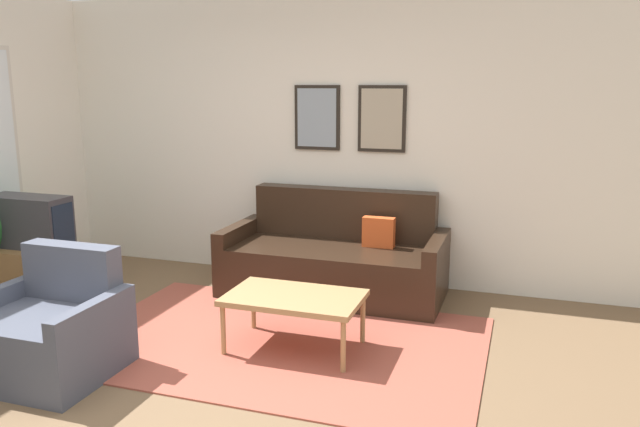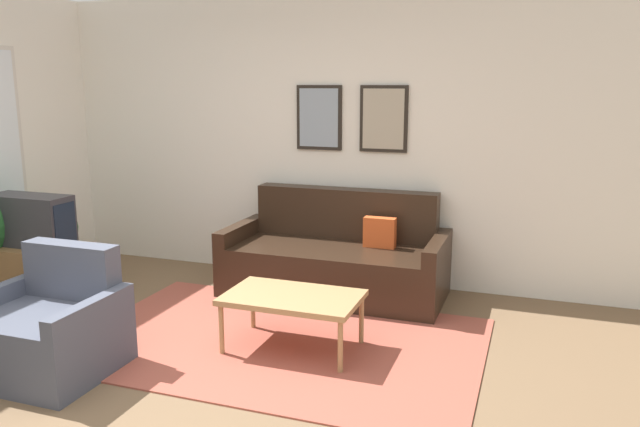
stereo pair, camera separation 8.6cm
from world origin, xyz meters
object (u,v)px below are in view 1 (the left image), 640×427
Objects in this scene: couch at (335,260)px; armchair at (49,333)px; tv at (28,221)px; coffee_table at (294,300)px.

couch reaches higher than armchair.
armchair is at bearing -43.19° from tv.
couch is at bearing 29.69° from tv.
couch is 2.59m from tv.
armchair is (-1.39, -0.84, -0.10)m from coffee_table.
couch reaches higher than coffee_table.
tv is (-2.21, -1.26, 0.46)m from couch.
tv is 1.35m from armchair.
tv is 0.81× the size of armchair.
tv is (-2.30, 0.02, 0.40)m from coffee_table.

